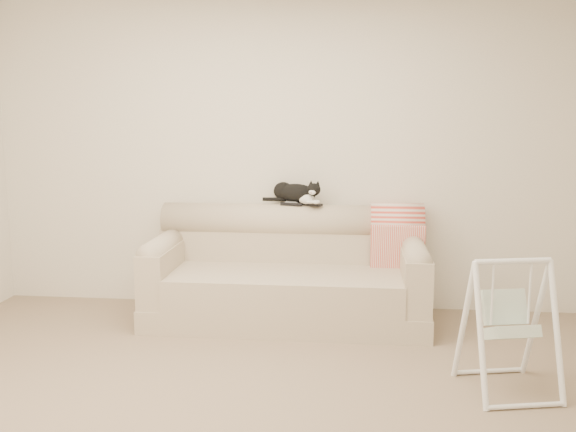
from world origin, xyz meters
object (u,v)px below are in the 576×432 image
Objects in this scene: baby_swing at (509,325)px; remote_b at (313,204)px; tuxedo_cat at (296,193)px; remote_a at (292,204)px; sofa at (288,276)px.

remote_b is at bearing 131.58° from baby_swing.
remote_b is at bearing -18.80° from tuxedo_cat.
remote_b is (0.17, -0.01, -0.00)m from remote_a.
sofa is 0.62m from remote_b.
sofa is 2.69× the size of baby_swing.
remote_b is (0.18, 0.21, 0.56)m from sofa.
tuxedo_cat is (0.03, 0.04, 0.09)m from remote_a.
baby_swing is at bearing -48.42° from remote_b.
tuxedo_cat is at bearing 161.20° from remote_b.
sofa is 0.60m from remote_a.
remote_a is 0.37× the size of tuxedo_cat.
baby_swing is at bearing -45.00° from remote_a.
remote_a is at bearing 135.00° from baby_swing.
tuxedo_cat is at bearing 133.68° from baby_swing.
sofa is 4.36× the size of tuxedo_cat.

